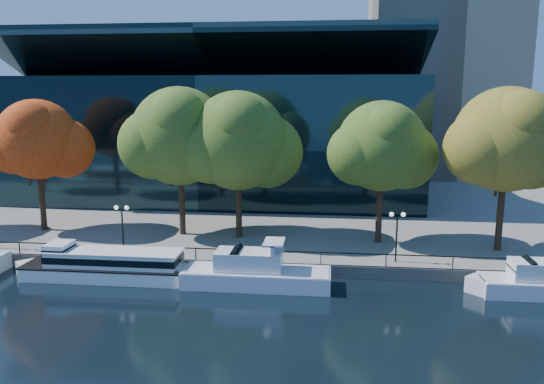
# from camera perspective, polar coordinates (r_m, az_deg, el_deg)

# --- Properties ---
(ground) EXTENTS (160.00, 160.00, 0.00)m
(ground) POSITION_cam_1_polar(r_m,az_deg,el_deg) (40.65, -9.30, -9.95)
(ground) COLOR black
(ground) RESTS_ON ground
(promenade) EXTENTS (90.00, 67.08, 1.00)m
(promenade) POSITION_cam_1_polar(r_m,az_deg,el_deg) (74.98, -1.89, 0.16)
(promenade) COLOR slate
(promenade) RESTS_ON ground
(railing) EXTENTS (88.20, 0.08, 0.99)m
(railing) POSITION_cam_1_polar(r_m,az_deg,el_deg) (43.00, -8.22, -6.03)
(railing) COLOR black
(railing) RESTS_ON promenade
(convention_building) EXTENTS (50.00, 24.57, 21.43)m
(convention_building) POSITION_cam_1_polar(r_m,az_deg,el_deg) (70.13, -5.72, 5.98)
(convention_building) COLOR black
(convention_building) RESTS_ON ground
(tour_boat) EXTENTS (14.53, 3.24, 2.76)m
(tour_boat) POSITION_cam_1_polar(r_m,az_deg,el_deg) (43.28, -17.58, -7.39)
(tour_boat) COLOR white
(tour_boat) RESTS_ON ground
(cruiser_near) EXTENTS (12.17, 3.13, 3.53)m
(cruiser_near) POSITION_cam_1_polar(r_m,az_deg,el_deg) (39.81, -2.39, -8.59)
(cruiser_near) COLOR silver
(cruiser_near) RESTS_ON ground
(cruiser_far) EXTENTS (9.92, 2.75, 3.24)m
(cruiser_far) POSITION_cam_1_polar(r_m,az_deg,el_deg) (42.47, 26.82, -8.62)
(cruiser_far) COLOR silver
(cruiser_far) RESTS_ON ground
(tree_1) EXTENTS (9.49, 7.78, 12.62)m
(tree_1) POSITION_cam_1_polar(r_m,az_deg,el_deg) (55.02, -23.81, 5.02)
(tree_1) COLOR black
(tree_1) RESTS_ON promenade
(tree_2) EXTENTS (11.28, 9.25, 13.77)m
(tree_2) POSITION_cam_1_polar(r_m,az_deg,el_deg) (49.43, -9.70, 5.71)
(tree_2) COLOR black
(tree_2) RESTS_ON promenade
(tree_3) EXTENTS (11.13, 9.13, 13.40)m
(tree_3) POSITION_cam_1_polar(r_m,az_deg,el_deg) (47.72, -3.47, 5.30)
(tree_3) COLOR black
(tree_3) RESTS_ON promenade
(tree_4) EXTENTS (9.85, 8.08, 12.56)m
(tree_4) POSITION_cam_1_polar(r_m,az_deg,el_deg) (47.07, 11.90, 4.64)
(tree_4) COLOR black
(tree_4) RESTS_ON promenade
(tree_5) EXTENTS (10.81, 8.87, 13.73)m
(tree_5) POSITION_cam_1_polar(r_m,az_deg,el_deg) (47.69, 24.10, 4.94)
(tree_5) COLOR black
(tree_5) RESTS_ON promenade
(lamp_1) EXTENTS (1.26, 0.36, 4.03)m
(lamp_1) POSITION_cam_1_polar(r_m,az_deg,el_deg) (45.65, -15.83, -2.70)
(lamp_1) COLOR black
(lamp_1) RESTS_ON promenade
(lamp_2) EXTENTS (1.26, 0.36, 4.03)m
(lamp_2) POSITION_cam_1_polar(r_m,az_deg,el_deg) (42.67, 13.30, -3.50)
(lamp_2) COLOR black
(lamp_2) RESTS_ON promenade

